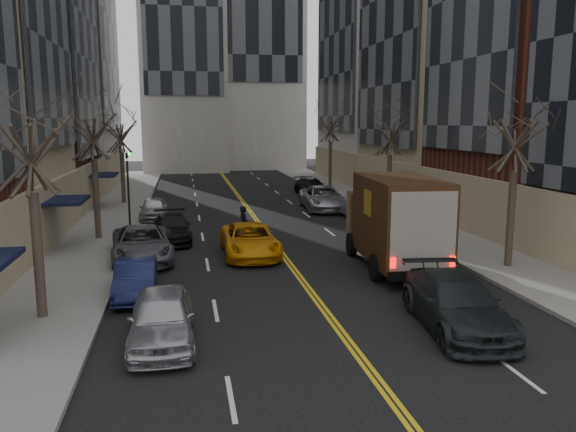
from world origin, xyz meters
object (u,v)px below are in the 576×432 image
taxi (250,240)px  pedestrian (244,224)px  ups_truck (395,222)px  observer_sedan (456,303)px

taxi → pedestrian: pedestrian is taller
ups_truck → taxi: bearing=154.9°
ups_truck → pedestrian: size_ratio=3.83×
ups_truck → pedestrian: ups_truck is taller
observer_sedan → taxi: 11.32m
ups_truck → taxi: (-5.71, 3.19, -1.22)m
observer_sedan → pedestrian: pedestrian is taller
ups_truck → pedestrian: 8.36m
ups_truck → observer_sedan: 7.13m
observer_sedan → pedestrian: 13.95m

